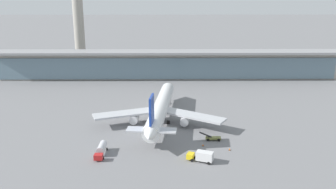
{
  "coord_description": "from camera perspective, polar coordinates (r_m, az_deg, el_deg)",
  "views": [
    {
      "loc": [
        -1.29,
        -114.95,
        45.64
      ],
      "look_at": [
        0.0,
        16.24,
        7.41
      ],
      "focal_mm": 38.31,
      "sensor_mm": 36.0,
      "label": 1
    }
  ],
  "objects": [
    {
      "name": "airliner_on_stand",
      "position": [
        127.72,
        -1.21,
        -2.28
      ],
      "size": [
        46.32,
        60.57,
        16.12
      ],
      "color": "white",
      "rests_on": "ground"
    },
    {
      "name": "safety_cone_alpha",
      "position": [
        108.98,
        9.78,
        -8.58
      ],
      "size": [
        0.62,
        0.62,
        0.7
      ],
      "color": "orange",
      "rests_on": "ground"
    },
    {
      "name": "terminal_building",
      "position": [
        191.03,
        -0.17,
        4.84
      ],
      "size": [
        183.6,
        12.8,
        15.2
      ],
      "color": "#9E998E",
      "rests_on": "ground"
    },
    {
      "name": "safety_cone_bravo",
      "position": [
        110.71,
        5.59,
        -8.01
      ],
      "size": [
        0.62,
        0.62,
        0.7
      ],
      "color": "orange",
      "rests_on": "ground"
    },
    {
      "name": "service_truck_under_wing_olive",
      "position": [
        114.92,
        7.09,
        -6.85
      ],
      "size": [
        6.86,
        2.15,
        2.7
      ],
      "color": "olive",
      "rests_on": "ground"
    },
    {
      "name": "service_truck_near_nose_red",
      "position": [
        105.86,
        -10.6,
        -8.57
      ],
      "size": [
        2.68,
        8.66,
        2.95
      ],
      "color": "#B21E1E",
      "rests_on": "ground"
    },
    {
      "name": "ground_plane",
      "position": [
        123.69,
        0.07,
        -5.41
      ],
      "size": [
        1200.0,
        1200.0,
        0.0
      ],
      "primitive_type": "plane",
      "color": "slate"
    },
    {
      "name": "service_truck_mid_apron_yellow",
      "position": [
        100.61,
        5.41,
        -9.74
      ],
      "size": [
        7.63,
        4.86,
        3.1
      ],
      "color": "yellow",
      "rests_on": "ground"
    }
  ]
}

